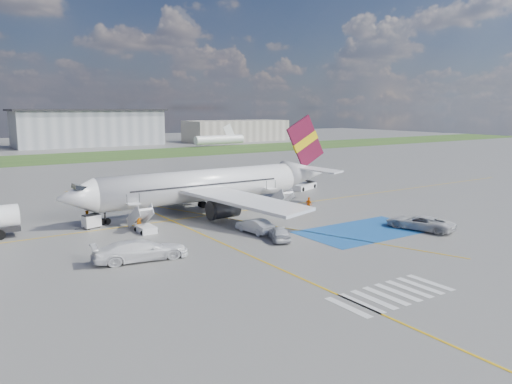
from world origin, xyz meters
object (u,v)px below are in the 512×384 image
Objects in this scene: van_white_b at (140,247)px; belt_loader at (304,187)px; car_silver_b at (255,226)px; car_silver_a at (279,233)px; airliner at (212,185)px; gpu_cart at (91,222)px; van_white_a at (420,220)px.

belt_loader is at bearing -49.95° from van_white_b.
car_silver_a is at bearing 88.50° from car_silver_b.
airliner is 16.24m from car_silver_a.
car_silver_b is at bearing -61.48° from car_silver_a.
airliner is at bearing -14.02° from gpu_cart.
belt_loader is 29.39m from car_silver_b.
airliner reaches higher than van_white_b.
van_white_b is (-13.69, 1.29, 0.47)m from car_silver_a.
van_white_a reaches higher than belt_loader.
car_silver_b is at bearing -162.46° from belt_loader.
gpu_cart is 36.61m from belt_loader.
airliner reaches higher than van_white_a.
belt_loader is (35.82, 7.56, -0.25)m from gpu_cart.
van_white_a is at bearing -127.00° from belt_loader.
belt_loader is at bearing -110.56° from car_silver_a.
van_white_b reaches higher than belt_loader.
van_white_b reaches higher than car_silver_b.
van_white_b is at bearing -26.63° from van_white_a.
airliner is 6.26× the size of belt_loader.
van_white_a is at bearing 144.02° from car_silver_b.
airliner reaches higher than car_silver_b.
car_silver_a is (-21.92, -22.92, 0.29)m from belt_loader.
airliner is 18.01× the size of gpu_cart.
airliner is 21.97m from belt_loader.
car_silver_a is 3.77m from car_silver_b.
van_white_a is at bearing -56.47° from airliner.
car_silver_b is 17.68m from van_white_a.
airliner is at bearing -36.82° from van_white_b.
van_white_a is at bearing -93.28° from van_white_b.
van_white_a is at bearing -51.22° from gpu_cart.
van_white_a is (15.44, -8.61, 0.26)m from car_silver_b.
car_silver_b is (13.54, -11.60, 0.08)m from gpu_cart.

